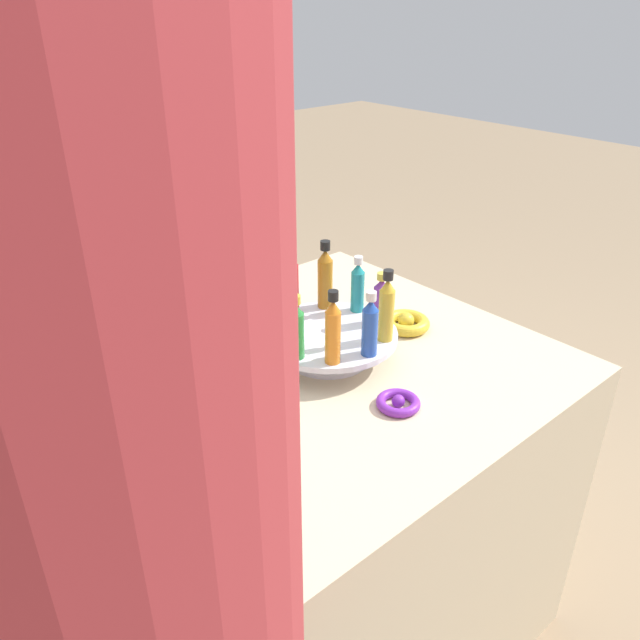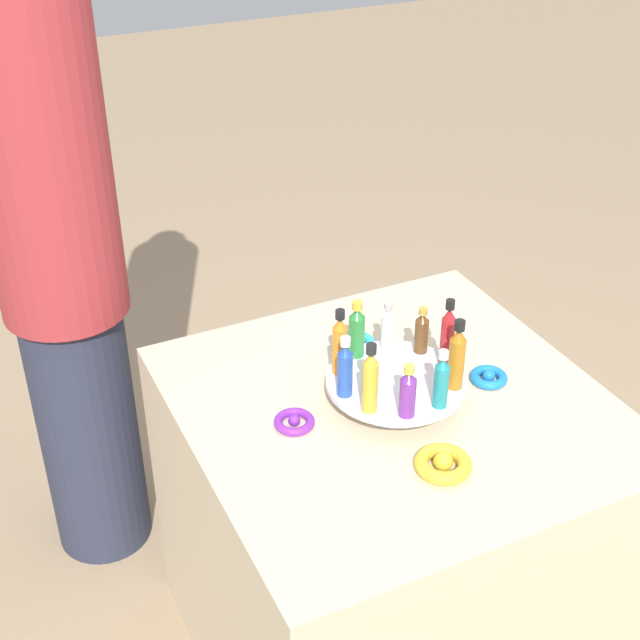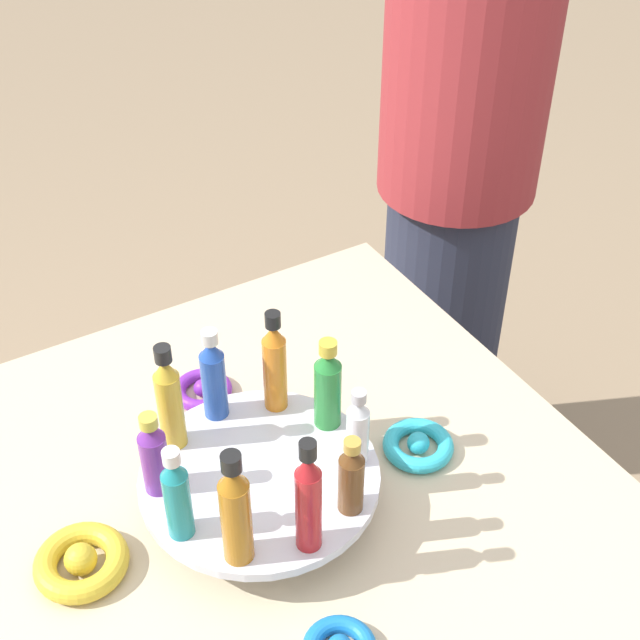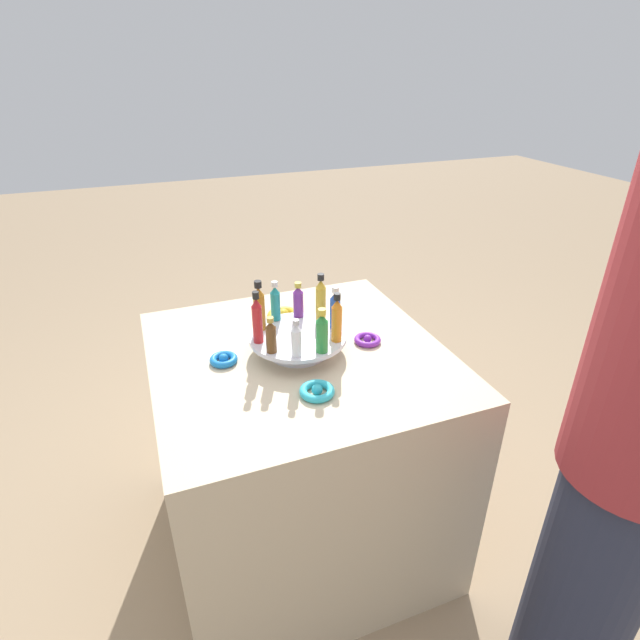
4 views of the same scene
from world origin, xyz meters
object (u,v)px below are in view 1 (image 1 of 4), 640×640
object	(u,v)px
bottle_amber	(325,277)
ribbon_bow_teal	(236,386)
bottle_green	(295,329)
bottle_red	(294,282)
bottle_blue	(368,327)
bottle_brown	(274,304)
ribbon_bow_gold	(406,323)
bottle_teal	(358,286)
ribbon_bow_purple	(398,403)
display_stand	(328,340)
bottle_clear	(273,320)
ribbon_bow_blue	(273,314)
bottle_gold	(386,308)
bottle_purple	(381,300)
bottle_orange	(333,330)

from	to	relation	value
bottle_amber	ribbon_bow_teal	xyz separation A→B (m)	(-0.07, 0.28, -0.12)
bottle_green	bottle_red	bearing A→B (deg)	-37.96
bottle_blue	bottle_green	xyz separation A→B (m)	(0.08, 0.11, -0.00)
bottle_red	bottle_brown	bearing A→B (deg)	106.04
bottle_blue	ribbon_bow_gold	size ratio (longest dim) A/B	1.23
bottle_blue	ribbon_bow_gold	bearing A→B (deg)	-66.63
bottle_brown	ribbon_bow_teal	distance (m)	0.19
bottle_teal	bottle_red	world-z (taller)	bottle_red
bottle_green	ribbon_bow_purple	distance (m)	0.23
display_stand	bottle_clear	xyz separation A→B (m)	(0.04, 0.11, 0.07)
bottle_brown	ribbon_bow_purple	bearing A→B (deg)	-171.99
bottle_green	bottle_brown	bearing A→B (deg)	-19.96
bottle_teal	bottle_amber	bearing A→B (deg)	34.04
bottle_red	bottle_blue	bearing A→B (deg)	178.04
bottle_green	display_stand	bearing A→B (deg)	-73.96
bottle_red	ribbon_bow_blue	distance (m)	0.15
bottle_blue	ribbon_bow_blue	bearing A→B (deg)	-4.33
bottle_brown	ribbon_bow_purple	xyz separation A→B (m)	(-0.30, -0.04, -0.10)
bottle_blue	bottle_gold	bearing A→B (deg)	-73.96
bottle_teal	bottle_amber	world-z (taller)	bottle_amber
bottle_purple	bottle_red	distance (m)	0.18
bottle_blue	bottle_brown	world-z (taller)	bottle_blue
ribbon_bow_gold	ribbon_bow_teal	bearing A→B (deg)	84.40
bottle_amber	ribbon_bow_gold	bearing A→B (deg)	-128.00
bottle_amber	ribbon_bow_gold	size ratio (longest dim) A/B	1.43
bottle_brown	bottle_clear	bearing A→B (deg)	142.04
display_stand	bottle_purple	world-z (taller)	bottle_purple
bottle_gold	bottle_orange	bearing A→B (deg)	88.04
bottle_gold	bottle_green	xyz separation A→B (m)	(0.06, 0.17, -0.01)
bottle_brown	ribbon_bow_teal	size ratio (longest dim) A/B	1.14
bottle_brown	ribbon_bow_gold	bearing A→B (deg)	-112.69
bottle_purple	ribbon_bow_gold	bearing A→B (deg)	-80.15
bottle_red	bottle_brown	world-z (taller)	bottle_red
display_stand	bottle_green	size ratio (longest dim) A/B	2.21
bottle_orange	ribbon_bow_purple	world-z (taller)	bottle_orange
display_stand	ribbon_bow_purple	xyz separation A→B (m)	(-0.21, 0.02, -0.03)
bottle_green	bottle_amber	bearing A→B (deg)	-55.96
bottle_purple	bottle_green	size ratio (longest dim) A/B	0.87
bottle_gold	bottle_teal	distance (m)	0.13
bottle_brown	ribbon_bow_teal	bearing A→B (deg)	116.49
bottle_blue	bottle_purple	xyz separation A→B (m)	(0.07, -0.11, -0.01)
display_stand	bottle_purple	size ratio (longest dim) A/B	2.52
display_stand	bottle_teal	world-z (taller)	bottle_teal
bottle_teal	bottle_red	xyz separation A→B (m)	(0.08, 0.11, 0.01)
bottle_gold	bottle_red	xyz separation A→B (m)	(0.21, 0.06, 0.00)
bottle_purple	bottle_brown	bearing A→B (deg)	52.04
bottle_orange	ribbon_bow_blue	bearing A→B (deg)	-16.76
bottle_teal	ribbon_bow_blue	world-z (taller)	bottle_teal
ribbon_bow_blue	bottle_teal	bearing A→B (deg)	-153.77
bottle_amber	bottle_clear	world-z (taller)	bottle_amber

